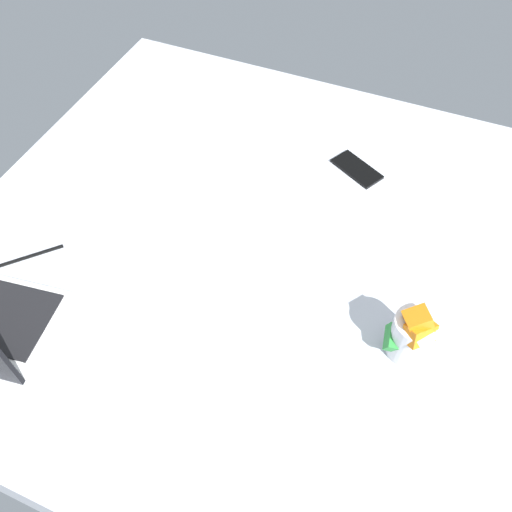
{
  "coord_description": "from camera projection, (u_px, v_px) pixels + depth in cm",
  "views": [
    {
      "loc": [
        -15.31,
        76.55,
        121.11
      ],
      "look_at": [
        13.73,
        7.72,
        24.0
      ],
      "focal_mm": 37.83,
      "sensor_mm": 36.0,
      "label": 1
    }
  ],
  "objects": [
    {
      "name": "cell_phone",
      "position": [
        357.0,
        169.0,
        1.48
      ],
      "size": [
        15.55,
        12.61,
        0.8
      ],
      "primitive_type": "cube",
      "rotation": [
        0.0,
        0.0,
        4.22
      ],
      "color": "black",
      "rests_on": "bed_mattress"
    },
    {
      "name": "bed_mattress",
      "position": [
        318.0,
        287.0,
        1.35
      ],
      "size": [
        180.0,
        140.0,
        18.0
      ],
      "primitive_type": "cube",
      "color": "#B7BCC6",
      "rests_on": "ground"
    },
    {
      "name": "charger_cable",
      "position": [
        28.0,
        257.0,
        1.3
      ],
      "size": [
        12.08,
        12.8,
        0.6
      ],
      "primitive_type": "cube",
      "rotation": [
        0.0,
        0.0,
        0.82
      ],
      "color": "black",
      "rests_on": "bed_mattress"
    },
    {
      "name": "snack_cup",
      "position": [
        411.0,
        335.0,
        1.1
      ],
      "size": [
        10.02,
        9.99,
        14.89
      ],
      "color": "silver",
      "rests_on": "bed_mattress"
    }
  ]
}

